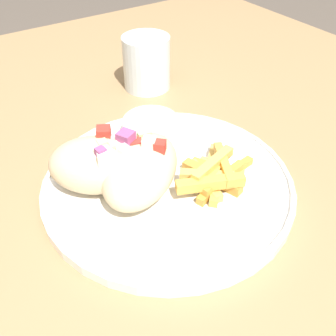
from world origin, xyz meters
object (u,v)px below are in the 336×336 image
object	(u,v)px
pita_sandwich_near	(141,168)
fries_pile	(214,175)
sauce_ramekin	(151,127)
pita_sandwich_far	(97,164)
plate	(168,183)
water_glass	(147,65)

from	to	relation	value
pita_sandwich_near	fries_pile	xyz separation A→B (m)	(0.08, -0.04, -0.02)
sauce_ramekin	pita_sandwich_near	bearing A→B (deg)	-128.46
pita_sandwich_far	fries_pile	distance (m)	0.14
plate	pita_sandwich_far	distance (m)	0.09
plate	pita_sandwich_far	world-z (taller)	pita_sandwich_far
plate	fries_pile	size ratio (longest dim) A/B	2.44
pita_sandwich_far	fries_pile	bearing A→B (deg)	1.66
fries_pile	sauce_ramekin	bearing A→B (deg)	95.74
sauce_ramekin	water_glass	bearing A→B (deg)	60.19
plate	pita_sandwich_near	size ratio (longest dim) A/B	2.01
pita_sandwich_near	water_glass	size ratio (longest dim) A/B	1.71
fries_pile	water_glass	size ratio (longest dim) A/B	1.41
fries_pile	water_glass	distance (m)	0.29
plate	fries_pile	world-z (taller)	fries_pile
pita_sandwich_near	fries_pile	size ratio (longest dim) A/B	1.21
plate	sauce_ramekin	xyz separation A→B (m)	(0.03, 0.09, 0.02)
pita_sandwich_near	sauce_ramekin	distance (m)	0.11
plate	pita_sandwich_near	bearing A→B (deg)	165.69
sauce_ramekin	fries_pile	bearing A→B (deg)	-84.26
pita_sandwich_far	water_glass	size ratio (longest dim) A/B	1.53
pita_sandwich_near	pita_sandwich_far	xyz separation A→B (m)	(-0.04, 0.03, 0.00)
pita_sandwich_near	fries_pile	world-z (taller)	pita_sandwich_near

